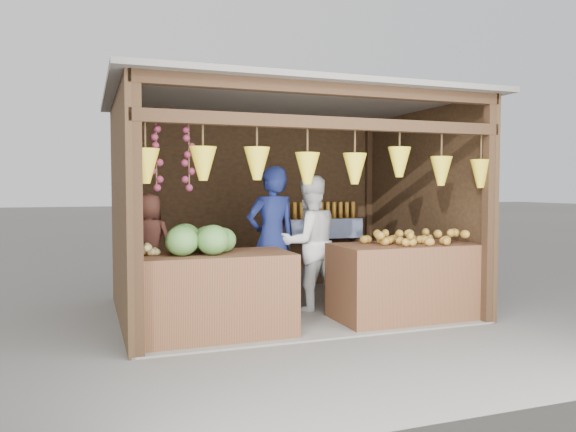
# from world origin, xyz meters

# --- Properties ---
(ground) EXTENTS (80.00, 80.00, 0.00)m
(ground) POSITION_xyz_m (0.00, 0.00, 0.00)
(ground) COLOR #514F49
(ground) RESTS_ON ground
(stall_structure) EXTENTS (4.30, 3.30, 2.66)m
(stall_structure) POSITION_xyz_m (-0.03, -0.04, 1.67)
(stall_structure) COLOR slate
(stall_structure) RESTS_ON ground
(back_shelf) EXTENTS (1.25, 0.32, 1.32)m
(back_shelf) POSITION_xyz_m (1.05, 1.28, 0.87)
(back_shelf) COLOR #382314
(back_shelf) RESTS_ON ground
(counter_left) EXTENTS (1.68, 0.85, 0.87)m
(counter_left) POSITION_xyz_m (-1.17, -0.96, 0.44)
(counter_left) COLOR #442616
(counter_left) RESTS_ON ground
(counter_right) EXTENTS (1.74, 0.85, 0.89)m
(counter_right) POSITION_xyz_m (1.17, -0.97, 0.45)
(counter_right) COLOR #4C2C19
(counter_right) RESTS_ON ground
(stool) EXTENTS (0.35, 0.35, 0.33)m
(stool) POSITION_xyz_m (-1.68, 0.07, 0.17)
(stool) COLOR black
(stool) RESTS_ON ground
(man_standing) EXTENTS (0.71, 0.52, 1.81)m
(man_standing) POSITION_xyz_m (-0.23, -0.12, 0.90)
(man_standing) COLOR navy
(man_standing) RESTS_ON ground
(woman_standing) EXTENTS (0.90, 0.74, 1.70)m
(woman_standing) POSITION_xyz_m (0.27, -0.13, 0.85)
(woman_standing) COLOR white
(woman_standing) RESTS_ON ground
(vendor_seated) EXTENTS (0.67, 0.59, 1.15)m
(vendor_seated) POSITION_xyz_m (-1.68, 0.07, 0.91)
(vendor_seated) COLOR brown
(vendor_seated) RESTS_ON stool
(melon_pile) EXTENTS (1.00, 0.50, 0.32)m
(melon_pile) POSITION_xyz_m (-1.26, -0.94, 1.03)
(melon_pile) COLOR #184813
(melon_pile) RESTS_ON counter_left
(tanfruit_pile) EXTENTS (0.34, 0.40, 0.13)m
(tanfruit_pile) POSITION_xyz_m (-1.81, -0.98, 0.94)
(tanfruit_pile) COLOR #A98E4E
(tanfruit_pile) RESTS_ON counter_left
(mango_pile) EXTENTS (1.40, 0.64, 0.22)m
(mango_pile) POSITION_xyz_m (1.21, -1.02, 1.00)
(mango_pile) COLOR #AE4717
(mango_pile) RESTS_ON counter_right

